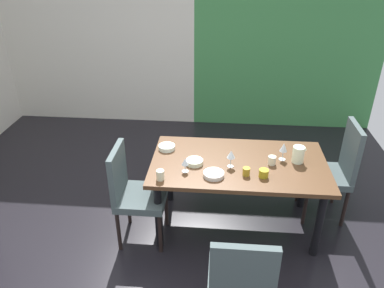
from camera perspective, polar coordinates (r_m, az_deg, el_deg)
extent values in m
cube|color=black|center=(3.70, -5.34, -14.93)|extent=(5.60, 5.66, 0.02)
cube|color=silver|center=(5.84, -14.76, 16.73)|extent=(2.93, 0.10, 2.84)
cube|color=#40884A|center=(5.60, 14.71, 16.25)|extent=(2.67, 0.10, 2.84)
cube|color=#52341F|center=(3.49, 7.16, -3.01)|extent=(1.62, 0.91, 0.04)
cylinder|color=black|center=(4.02, -3.46, -4.38)|extent=(0.07, 0.07, 0.69)
cylinder|color=black|center=(4.08, 16.74, -5.13)|extent=(0.07, 0.07, 0.69)
cylinder|color=black|center=(3.45, -5.12, -10.79)|extent=(0.07, 0.07, 0.69)
cylinder|color=black|center=(3.52, 18.76, -11.51)|extent=(0.07, 0.07, 0.69)
cube|color=#455254|center=(3.49, -7.66, -8.09)|extent=(0.44, 0.44, 0.07)
cube|color=#455254|center=(3.39, -11.24, -4.46)|extent=(0.05, 0.42, 0.50)
cylinder|color=black|center=(3.75, -3.94, -9.59)|extent=(0.04, 0.04, 0.42)
cylinder|color=black|center=(3.47, -4.88, -13.45)|extent=(0.04, 0.04, 0.42)
cylinder|color=black|center=(3.82, -9.66, -9.18)|extent=(0.04, 0.04, 0.42)
cylinder|color=black|center=(3.54, -11.11, -12.90)|extent=(0.04, 0.04, 0.42)
cube|color=#455254|center=(2.78, 7.30, -19.83)|extent=(0.44, 0.44, 0.07)
cube|color=#455254|center=(2.46, 7.80, -19.46)|extent=(0.42, 0.05, 0.50)
cylinder|color=black|center=(3.08, 3.14, -20.14)|extent=(0.04, 0.04, 0.42)
cylinder|color=black|center=(3.10, 10.64, -20.30)|extent=(0.04, 0.04, 0.42)
cube|color=#455254|center=(3.98, 19.57, -4.60)|extent=(0.44, 0.44, 0.07)
cube|color=#455254|center=(3.90, 23.08, -1.15)|extent=(0.05, 0.42, 0.57)
cylinder|color=black|center=(3.92, 16.87, -9.10)|extent=(0.04, 0.04, 0.42)
cylinder|color=black|center=(4.22, 15.98, -5.96)|extent=(0.04, 0.04, 0.42)
cylinder|color=black|center=(4.02, 22.23, -9.09)|extent=(0.04, 0.04, 0.42)
cylinder|color=black|center=(4.31, 20.95, -6.04)|extent=(0.04, 0.04, 0.42)
cylinder|color=silver|center=(3.59, 13.56, -2.27)|extent=(0.06, 0.06, 0.00)
cylinder|color=silver|center=(3.57, 13.64, -1.65)|extent=(0.01, 0.01, 0.09)
cone|color=silver|center=(3.53, 13.79, -0.48)|extent=(0.07, 0.07, 0.08)
cylinder|color=silver|center=(3.31, -1.05, -4.18)|extent=(0.06, 0.06, 0.00)
cylinder|color=silver|center=(3.30, -1.05, -3.66)|extent=(0.01, 0.01, 0.07)
cone|color=silver|center=(3.26, -1.06, -2.71)|extent=(0.06, 0.06, 0.06)
cylinder|color=silver|center=(3.40, 5.87, -3.39)|extent=(0.06, 0.06, 0.00)
cylinder|color=silver|center=(3.38, 5.90, -2.72)|extent=(0.01, 0.01, 0.09)
cone|color=silver|center=(3.34, 5.97, -1.55)|extent=(0.07, 0.07, 0.07)
cylinder|color=silver|center=(3.41, 0.38, -2.74)|extent=(0.16, 0.16, 0.04)
cylinder|color=white|center=(3.66, -3.85, -0.49)|extent=(0.16, 0.16, 0.04)
cylinder|color=silver|center=(3.25, 3.32, -4.62)|extent=(0.18, 0.18, 0.04)
cylinder|color=beige|center=(3.20, -4.85, -4.73)|extent=(0.07, 0.07, 0.09)
cylinder|color=#A7921B|center=(3.28, 10.86, -4.40)|extent=(0.08, 0.08, 0.07)
cylinder|color=silver|center=(3.48, 12.08, -2.45)|extent=(0.07, 0.07, 0.08)
cylinder|color=#A78621|center=(3.28, 8.27, -4.18)|extent=(0.06, 0.06, 0.07)
cylinder|color=white|center=(3.55, 15.88, -1.54)|extent=(0.11, 0.11, 0.16)
cone|color=white|center=(3.53, 16.79, -0.65)|extent=(0.04, 0.04, 0.03)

